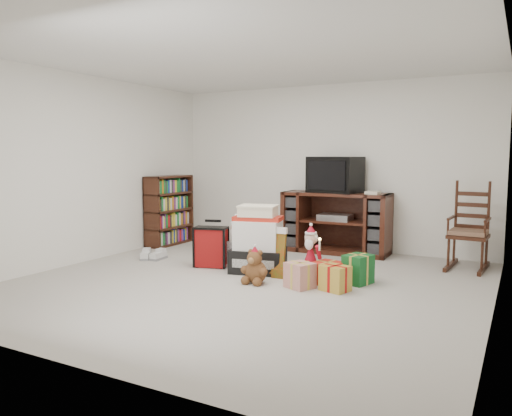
{
  "coord_description": "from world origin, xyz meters",
  "views": [
    {
      "loc": [
        2.69,
        -4.78,
        1.43
      ],
      "look_at": [
        -0.21,
        0.6,
        0.78
      ],
      "focal_mm": 35.0,
      "sensor_mm": 36.0,
      "label": 1
    }
  ],
  "objects_px": {
    "gift_cluster": "(332,275)",
    "sneaker_pair": "(152,256)",
    "crt_television": "(335,175)",
    "teddy_bear": "(255,269)",
    "red_suitcase": "(211,247)",
    "mrs_claus_figurine": "(236,247)",
    "gift_pile": "(258,244)",
    "santa_figurine": "(311,258)",
    "rocking_chair": "(469,237)",
    "bookshelf": "(169,211)",
    "tv_stand": "(336,222)"
  },
  "relations": [
    {
      "from": "rocking_chair",
      "to": "gift_cluster",
      "type": "relative_size",
      "value": 1.26
    },
    {
      "from": "red_suitcase",
      "to": "gift_cluster",
      "type": "bearing_deg",
      "value": -23.68
    },
    {
      "from": "bookshelf",
      "to": "santa_figurine",
      "type": "relative_size",
      "value": 1.73
    },
    {
      "from": "rocking_chair",
      "to": "crt_television",
      "type": "relative_size",
      "value": 1.47
    },
    {
      "from": "rocking_chair",
      "to": "red_suitcase",
      "type": "xyz_separation_m",
      "value": [
        -2.91,
        -1.52,
        -0.13
      ]
    },
    {
      "from": "teddy_bear",
      "to": "sneaker_pair",
      "type": "bearing_deg",
      "value": 166.16
    },
    {
      "from": "mrs_claus_figurine",
      "to": "sneaker_pair",
      "type": "distance_m",
      "value": 1.27
    },
    {
      "from": "sneaker_pair",
      "to": "crt_television",
      "type": "relative_size",
      "value": 0.48
    },
    {
      "from": "teddy_bear",
      "to": "crt_television",
      "type": "height_order",
      "value": "crt_television"
    },
    {
      "from": "tv_stand",
      "to": "crt_television",
      "type": "bearing_deg",
      "value": -164.36
    },
    {
      "from": "rocking_chair",
      "to": "red_suitcase",
      "type": "relative_size",
      "value": 1.89
    },
    {
      "from": "gift_pile",
      "to": "red_suitcase",
      "type": "relative_size",
      "value": 1.32
    },
    {
      "from": "bookshelf",
      "to": "teddy_bear",
      "type": "height_order",
      "value": "bookshelf"
    },
    {
      "from": "santa_figurine",
      "to": "mrs_claus_figurine",
      "type": "distance_m",
      "value": 1.13
    },
    {
      "from": "red_suitcase",
      "to": "teddy_bear",
      "type": "height_order",
      "value": "red_suitcase"
    },
    {
      "from": "red_suitcase",
      "to": "teddy_bear",
      "type": "xyz_separation_m",
      "value": [
        0.89,
        -0.45,
        -0.1
      ]
    },
    {
      "from": "red_suitcase",
      "to": "sneaker_pair",
      "type": "height_order",
      "value": "red_suitcase"
    },
    {
      "from": "gift_pile",
      "to": "teddy_bear",
      "type": "distance_m",
      "value": 0.58
    },
    {
      "from": "gift_cluster",
      "to": "mrs_claus_figurine",
      "type": "bearing_deg",
      "value": 163.45
    },
    {
      "from": "sneaker_pair",
      "to": "bookshelf",
      "type": "bearing_deg",
      "value": 95.75
    },
    {
      "from": "gift_cluster",
      "to": "sneaker_pair",
      "type": "bearing_deg",
      "value": 174.84
    },
    {
      "from": "rocking_chair",
      "to": "bookshelf",
      "type": "bearing_deg",
      "value": -170.3
    },
    {
      "from": "gift_pile",
      "to": "santa_figurine",
      "type": "bearing_deg",
      "value": -16.04
    },
    {
      "from": "gift_pile",
      "to": "gift_cluster",
      "type": "height_order",
      "value": "gift_pile"
    },
    {
      "from": "teddy_bear",
      "to": "crt_television",
      "type": "distance_m",
      "value": 2.36
    },
    {
      "from": "rocking_chair",
      "to": "gift_pile",
      "type": "relative_size",
      "value": 1.43
    },
    {
      "from": "rocking_chair",
      "to": "gift_cluster",
      "type": "bearing_deg",
      "value": -120.44
    },
    {
      "from": "bookshelf",
      "to": "santa_figurine",
      "type": "distance_m",
      "value": 3.08
    },
    {
      "from": "crt_television",
      "to": "teddy_bear",
      "type": "bearing_deg",
      "value": -84.9
    },
    {
      "from": "gift_pile",
      "to": "sneaker_pair",
      "type": "distance_m",
      "value": 1.67
    },
    {
      "from": "sneaker_pair",
      "to": "crt_television",
      "type": "height_order",
      "value": "crt_television"
    },
    {
      "from": "teddy_bear",
      "to": "gift_pile",
      "type": "bearing_deg",
      "value": 115.09
    },
    {
      "from": "santa_figurine",
      "to": "crt_television",
      "type": "bearing_deg",
      "value": 100.43
    },
    {
      "from": "bookshelf",
      "to": "sneaker_pair",
      "type": "height_order",
      "value": "bookshelf"
    },
    {
      "from": "bookshelf",
      "to": "sneaker_pair",
      "type": "relative_size",
      "value": 2.93
    },
    {
      "from": "mrs_claus_figurine",
      "to": "sneaker_pair",
      "type": "bearing_deg",
      "value": -171.23
    },
    {
      "from": "teddy_bear",
      "to": "gift_cluster",
      "type": "bearing_deg",
      "value": 14.8
    },
    {
      "from": "teddy_bear",
      "to": "gift_cluster",
      "type": "distance_m",
      "value": 0.86
    },
    {
      "from": "bookshelf",
      "to": "red_suitcase",
      "type": "height_order",
      "value": "bookshelf"
    },
    {
      "from": "rocking_chair",
      "to": "gift_pile",
      "type": "distance_m",
      "value": 2.69
    },
    {
      "from": "red_suitcase",
      "to": "sneaker_pair",
      "type": "bearing_deg",
      "value": 162.95
    },
    {
      "from": "santa_figurine",
      "to": "tv_stand",
      "type": "bearing_deg",
      "value": 99.71
    },
    {
      "from": "bookshelf",
      "to": "teddy_bear",
      "type": "distance_m",
      "value": 2.86
    },
    {
      "from": "teddy_bear",
      "to": "mrs_claus_figurine",
      "type": "height_order",
      "value": "mrs_claus_figurine"
    },
    {
      "from": "sneaker_pair",
      "to": "rocking_chair",
      "type": "bearing_deg",
      "value": 0.52
    },
    {
      "from": "bookshelf",
      "to": "teddy_bear",
      "type": "xyz_separation_m",
      "value": [
        2.4,
        -1.52,
        -0.37
      ]
    },
    {
      "from": "santa_figurine",
      "to": "mrs_claus_figurine",
      "type": "height_order",
      "value": "mrs_claus_figurine"
    },
    {
      "from": "gift_cluster",
      "to": "crt_television",
      "type": "bearing_deg",
      "value": 108.92
    },
    {
      "from": "red_suitcase",
      "to": "crt_television",
      "type": "xyz_separation_m",
      "value": [
        1.06,
        1.69,
        0.89
      ]
    },
    {
      "from": "teddy_bear",
      "to": "gift_cluster",
      "type": "relative_size",
      "value": 0.41
    }
  ]
}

